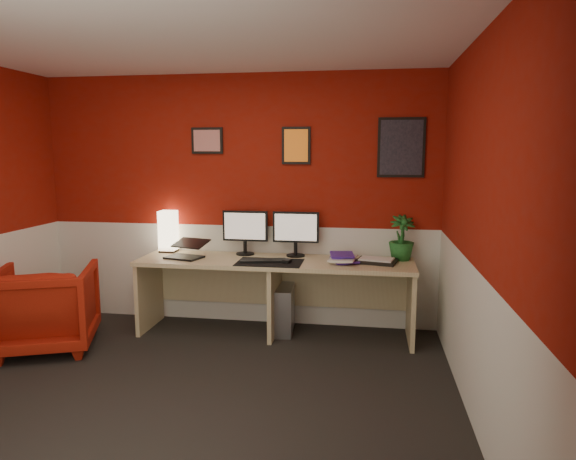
% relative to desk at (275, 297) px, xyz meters
% --- Properties ---
extents(ground, '(4.00, 3.50, 0.01)m').
position_rel_desk_xyz_m(ground, '(-0.44, -1.41, -0.36)').
color(ground, black).
rests_on(ground, ground).
extents(ceiling, '(4.00, 3.50, 0.01)m').
position_rel_desk_xyz_m(ceiling, '(-0.44, -1.41, 2.13)').
color(ceiling, white).
rests_on(ceiling, ground).
extents(wall_back, '(4.00, 0.01, 2.50)m').
position_rel_desk_xyz_m(wall_back, '(-0.44, 0.34, 0.89)').
color(wall_back, maroon).
rests_on(wall_back, ground).
extents(wall_right, '(0.01, 3.50, 2.50)m').
position_rel_desk_xyz_m(wall_right, '(1.56, -1.41, 0.89)').
color(wall_right, maroon).
rests_on(wall_right, ground).
extents(wainscot_back, '(4.00, 0.01, 1.00)m').
position_rel_desk_xyz_m(wainscot_back, '(-0.44, 0.34, 0.14)').
color(wainscot_back, silver).
rests_on(wainscot_back, ground).
extents(wainscot_right, '(0.01, 3.50, 1.00)m').
position_rel_desk_xyz_m(wainscot_right, '(1.55, -1.41, 0.14)').
color(wainscot_right, silver).
rests_on(wainscot_right, ground).
extents(desk, '(2.60, 0.65, 0.73)m').
position_rel_desk_xyz_m(desk, '(0.00, 0.00, 0.00)').
color(desk, tan).
rests_on(desk, ground).
extents(shoji_lamp, '(0.16, 0.16, 0.40)m').
position_rel_desk_xyz_m(shoji_lamp, '(-1.14, 0.23, 0.56)').
color(shoji_lamp, '#FFE5B2').
rests_on(shoji_lamp, desk).
extents(laptop, '(0.38, 0.31, 0.22)m').
position_rel_desk_xyz_m(laptop, '(-0.87, -0.06, 0.47)').
color(laptop, black).
rests_on(laptop, desk).
extents(monitor_left, '(0.45, 0.06, 0.58)m').
position_rel_desk_xyz_m(monitor_left, '(-0.34, 0.21, 0.66)').
color(monitor_left, black).
rests_on(monitor_left, desk).
extents(monitor_right, '(0.45, 0.06, 0.58)m').
position_rel_desk_xyz_m(monitor_right, '(0.17, 0.20, 0.66)').
color(monitor_right, black).
rests_on(monitor_right, desk).
extents(desk_mat, '(0.60, 0.38, 0.01)m').
position_rel_desk_xyz_m(desk_mat, '(-0.02, -0.13, 0.37)').
color(desk_mat, black).
rests_on(desk_mat, desk).
extents(keyboard, '(0.44, 0.22, 0.02)m').
position_rel_desk_xyz_m(keyboard, '(-0.09, -0.11, 0.38)').
color(keyboard, black).
rests_on(keyboard, desk_mat).
extents(mouse, '(0.08, 0.11, 0.03)m').
position_rel_desk_xyz_m(mouse, '(0.14, -0.13, 0.39)').
color(mouse, black).
rests_on(mouse, desk_mat).
extents(book_bottom, '(0.30, 0.35, 0.03)m').
position_rel_desk_xyz_m(book_bottom, '(0.55, -0.01, 0.38)').
color(book_bottom, '#45229E').
rests_on(book_bottom, desk).
extents(book_middle, '(0.26, 0.34, 0.02)m').
position_rel_desk_xyz_m(book_middle, '(0.53, -0.02, 0.40)').
color(book_middle, silver).
rests_on(book_middle, book_bottom).
extents(book_top, '(0.25, 0.31, 0.03)m').
position_rel_desk_xyz_m(book_top, '(0.53, -0.00, 0.43)').
color(book_top, '#45229E').
rests_on(book_top, book_middle).
extents(zen_tray, '(0.40, 0.32, 0.03)m').
position_rel_desk_xyz_m(zen_tray, '(0.95, 0.02, 0.38)').
color(zen_tray, black).
rests_on(zen_tray, desk).
extents(potted_plant, '(0.29, 0.29, 0.42)m').
position_rel_desk_xyz_m(potted_plant, '(1.18, 0.19, 0.58)').
color(potted_plant, '#19591E').
rests_on(potted_plant, desk).
extents(pc_tower, '(0.23, 0.46, 0.45)m').
position_rel_desk_xyz_m(pc_tower, '(0.06, 0.08, -0.14)').
color(pc_tower, '#99999E').
rests_on(pc_tower, ground).
extents(armchair, '(1.04, 1.06, 0.75)m').
position_rel_desk_xyz_m(armchair, '(-1.94, -0.67, 0.01)').
color(armchair, '#A71D0D').
rests_on(armchair, ground).
extents(art_left, '(0.32, 0.02, 0.26)m').
position_rel_desk_xyz_m(art_left, '(-0.74, 0.33, 1.49)').
color(art_left, red).
rests_on(art_left, wall_back).
extents(art_center, '(0.28, 0.02, 0.36)m').
position_rel_desk_xyz_m(art_center, '(0.16, 0.33, 1.44)').
color(art_center, orange).
rests_on(art_center, wall_back).
extents(art_right, '(0.44, 0.02, 0.56)m').
position_rel_desk_xyz_m(art_right, '(1.16, 0.33, 1.42)').
color(art_right, black).
rests_on(art_right, wall_back).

